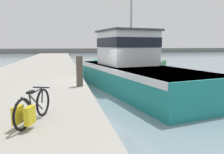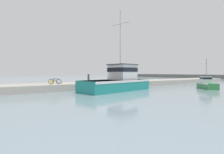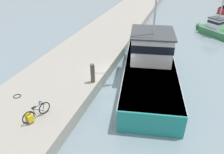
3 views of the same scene
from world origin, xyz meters
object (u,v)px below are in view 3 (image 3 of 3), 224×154
(bicycle_touring, at_px, (34,114))
(mooring_post, at_px, (93,73))
(water_bottle_on_curb, at_px, (40,102))
(boat_red_outer, at_px, (217,29))
(fishing_boat_main, at_px, (150,65))

(bicycle_touring, height_order, mooring_post, mooring_post)
(water_bottle_on_curb, bearing_deg, bicycle_touring, -65.22)
(boat_red_outer, height_order, mooring_post, boat_red_outer)
(boat_red_outer, relative_size, bicycle_touring, 2.86)
(fishing_boat_main, relative_size, boat_red_outer, 2.76)
(fishing_boat_main, relative_size, water_bottle_on_curb, 63.18)
(mooring_post, bearing_deg, fishing_boat_main, 40.50)
(boat_red_outer, bearing_deg, water_bottle_on_curb, -168.69)
(boat_red_outer, distance_m, water_bottle_on_curb, 22.02)
(fishing_boat_main, xyz_separation_m, water_bottle_on_curb, (-5.48, -6.27, -0.33))
(water_bottle_on_curb, bearing_deg, fishing_boat_main, 48.82)
(mooring_post, bearing_deg, bicycle_touring, -107.83)
(fishing_boat_main, height_order, boat_red_outer, fishing_boat_main)
(fishing_boat_main, relative_size, mooring_post, 9.49)
(bicycle_touring, distance_m, water_bottle_on_curb, 1.39)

